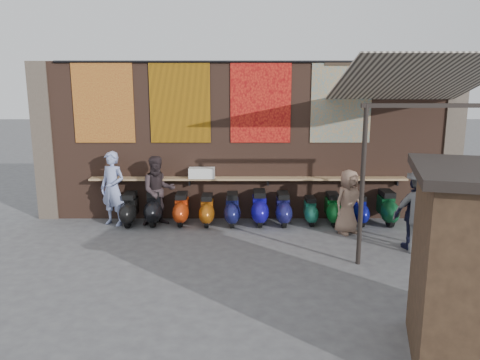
{
  "coord_description": "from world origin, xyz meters",
  "views": [
    {
      "loc": [
        -0.24,
        -9.24,
        3.52
      ],
      "look_at": [
        -0.22,
        1.2,
        1.3
      ],
      "focal_mm": 35.0,
      "sensor_mm": 36.0,
      "label": 1
    }
  ],
  "objects_px": {
    "scooter_stool_6": "(283,209)",
    "shopper_tan": "(348,202)",
    "scooter_stool_7": "(310,211)",
    "diner_left": "(113,188)",
    "scooter_stool_9": "(359,210)",
    "scooter_stool_10": "(387,208)",
    "scooter_stool_8": "(333,209)",
    "diner_right": "(158,191)",
    "shelf_box": "(202,173)",
    "scooter_stool_0": "(130,209)",
    "shopper_grey": "(421,210)",
    "scooter_stool_3": "(207,210)",
    "scooter_stool_4": "(232,209)",
    "scooter_stool_2": "(182,209)",
    "shopper_navy": "(415,214)",
    "scooter_stool_5": "(259,208)",
    "scooter_stool_1": "(154,208)"
  },
  "relations": [
    {
      "from": "scooter_stool_6",
      "to": "shopper_tan",
      "type": "height_order",
      "value": "shopper_tan"
    },
    {
      "from": "scooter_stool_7",
      "to": "diner_left",
      "type": "relative_size",
      "value": 0.38
    },
    {
      "from": "scooter_stool_6",
      "to": "scooter_stool_7",
      "type": "height_order",
      "value": "scooter_stool_6"
    },
    {
      "from": "scooter_stool_9",
      "to": "scooter_stool_10",
      "type": "bearing_deg",
      "value": 2.03
    },
    {
      "from": "scooter_stool_8",
      "to": "diner_right",
      "type": "distance_m",
      "value": 4.37
    },
    {
      "from": "shelf_box",
      "to": "diner_right",
      "type": "height_order",
      "value": "diner_right"
    },
    {
      "from": "scooter_stool_0",
      "to": "shopper_grey",
      "type": "distance_m",
      "value": 6.78
    },
    {
      "from": "scooter_stool_3",
      "to": "scooter_stool_6",
      "type": "distance_m",
      "value": 1.9
    },
    {
      "from": "scooter_stool_7",
      "to": "shopper_tan",
      "type": "relative_size",
      "value": 0.46
    },
    {
      "from": "scooter_stool_4",
      "to": "scooter_stool_10",
      "type": "bearing_deg",
      "value": 0.87
    },
    {
      "from": "shopper_grey",
      "to": "shelf_box",
      "type": "bearing_deg",
      "value": 16.89
    },
    {
      "from": "scooter_stool_9",
      "to": "scooter_stool_7",
      "type": "bearing_deg",
      "value": 178.05
    },
    {
      "from": "scooter_stool_3",
      "to": "scooter_stool_4",
      "type": "distance_m",
      "value": 0.63
    },
    {
      "from": "scooter_stool_10",
      "to": "shelf_box",
      "type": "bearing_deg",
      "value": 176.65
    },
    {
      "from": "scooter_stool_4",
      "to": "scooter_stool_2",
      "type": "bearing_deg",
      "value": 176.42
    },
    {
      "from": "diner_right",
      "to": "scooter_stool_4",
      "type": "bearing_deg",
      "value": -19.6
    },
    {
      "from": "scooter_stool_6",
      "to": "shopper_tan",
      "type": "distance_m",
      "value": 1.64
    },
    {
      "from": "scooter_stool_0",
      "to": "shopper_navy",
      "type": "height_order",
      "value": "shopper_navy"
    },
    {
      "from": "scooter_stool_5",
      "to": "scooter_stool_8",
      "type": "relative_size",
      "value": 1.08
    },
    {
      "from": "scooter_stool_6",
      "to": "shopper_navy",
      "type": "xyz_separation_m",
      "value": [
        2.61,
        -1.74,
        0.38
      ]
    },
    {
      "from": "scooter_stool_2",
      "to": "scooter_stool_4",
      "type": "distance_m",
      "value": 1.28
    },
    {
      "from": "scooter_stool_5",
      "to": "shopper_navy",
      "type": "bearing_deg",
      "value": -28.83
    },
    {
      "from": "scooter_stool_0",
      "to": "scooter_stool_6",
      "type": "xyz_separation_m",
      "value": [
        3.82,
        -0.0,
        0.0
      ]
    },
    {
      "from": "shelf_box",
      "to": "scooter_stool_10",
      "type": "height_order",
      "value": "shelf_box"
    },
    {
      "from": "scooter_stool_2",
      "to": "scooter_stool_6",
      "type": "xyz_separation_m",
      "value": [
        2.54,
        -0.06,
        0.01
      ]
    },
    {
      "from": "scooter_stool_4",
      "to": "scooter_stool_5",
      "type": "distance_m",
      "value": 0.68
    },
    {
      "from": "shelf_box",
      "to": "scooter_stool_10",
      "type": "distance_m",
      "value": 4.72
    },
    {
      "from": "scooter_stool_2",
      "to": "shopper_navy",
      "type": "relative_size",
      "value": 0.53
    },
    {
      "from": "scooter_stool_1",
      "to": "diner_left",
      "type": "distance_m",
      "value": 1.12
    },
    {
      "from": "scooter_stool_0",
      "to": "shopper_grey",
      "type": "xyz_separation_m",
      "value": [
        6.45,
        -2.02,
        0.54
      ]
    },
    {
      "from": "scooter_stool_8",
      "to": "scooter_stool_7",
      "type": "bearing_deg",
      "value": 176.64
    },
    {
      "from": "scooter_stool_7",
      "to": "scooter_stool_3",
      "type": "bearing_deg",
      "value": -178.72
    },
    {
      "from": "scooter_stool_0",
      "to": "scooter_stool_9",
      "type": "relative_size",
      "value": 1.07
    },
    {
      "from": "scooter_stool_7",
      "to": "shopper_grey",
      "type": "bearing_deg",
      "value": -46.87
    },
    {
      "from": "scooter_stool_8",
      "to": "scooter_stool_10",
      "type": "xyz_separation_m",
      "value": [
        1.36,
        0.02,
        0.03
      ]
    },
    {
      "from": "scooter_stool_0",
      "to": "scooter_stool_2",
      "type": "distance_m",
      "value": 1.28
    },
    {
      "from": "scooter_stool_10",
      "to": "scooter_stool_5",
      "type": "bearing_deg",
      "value": -179.77
    },
    {
      "from": "scooter_stool_9",
      "to": "diner_right",
      "type": "height_order",
      "value": "diner_right"
    },
    {
      "from": "shelf_box",
      "to": "scooter_stool_7",
      "type": "bearing_deg",
      "value": -5.34
    },
    {
      "from": "scooter_stool_5",
      "to": "scooter_stool_6",
      "type": "bearing_deg",
      "value": -2.3
    },
    {
      "from": "scooter_stool_8",
      "to": "scooter_stool_9",
      "type": "height_order",
      "value": "scooter_stool_8"
    },
    {
      "from": "scooter_stool_9",
      "to": "shopper_grey",
      "type": "xyz_separation_m",
      "value": [
        0.73,
        -2.03,
        0.56
      ]
    },
    {
      "from": "scooter_stool_9",
      "to": "scooter_stool_10",
      "type": "height_order",
      "value": "scooter_stool_10"
    },
    {
      "from": "scooter_stool_0",
      "to": "diner_right",
      "type": "bearing_deg",
      "value": 0.41
    },
    {
      "from": "scooter_stool_3",
      "to": "shopper_grey",
      "type": "bearing_deg",
      "value": -23.98
    },
    {
      "from": "scooter_stool_10",
      "to": "diner_left",
      "type": "height_order",
      "value": "diner_left"
    },
    {
      "from": "shelf_box",
      "to": "scooter_stool_4",
      "type": "height_order",
      "value": "shelf_box"
    },
    {
      "from": "scooter_stool_9",
      "to": "shelf_box",
      "type": "bearing_deg",
      "value": 175.7
    },
    {
      "from": "diner_right",
      "to": "shopper_tan",
      "type": "relative_size",
      "value": 1.13
    },
    {
      "from": "diner_left",
      "to": "shopper_navy",
      "type": "distance_m",
      "value": 7.05
    }
  ]
}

